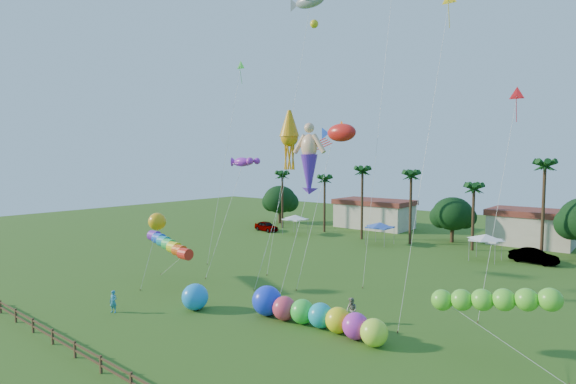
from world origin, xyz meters
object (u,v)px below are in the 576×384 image
Objects in this scene: car_b at (534,256)px; caterpillar_inflatable at (311,314)px; blue_ball at (195,297)px; spectator_a at (113,302)px; car_a at (266,226)px; spectator_b at (351,311)px.

car_b is 0.45× the size of caterpillar_inflatable.
caterpillar_inflatable is 5.35× the size of blue_ball.
spectator_a is 0.83× the size of blue_ball.
car_a is 2.70× the size of spectator_a.
car_a is at bearing 94.16° from spectator_a.
car_a is 40.06m from spectator_a.
caterpillar_inflatable reaches higher than spectator_a.
spectator_a is at bearing -134.70° from blue_ball.
car_b is 29.53m from spectator_b.
caterpillar_inflatable is at bearing 172.83° from car_b.
blue_ball is (-16.85, -34.13, 0.21)m from car_b.
blue_ball is at bearing 160.65° from car_b.
spectator_b is 0.90× the size of blue_ball.
spectator_b is at bearing 50.27° from caterpillar_inflatable.
caterpillar_inflatable is at bearing 7.23° from spectator_a.
spectator_a is (-21.15, -38.47, 0.04)m from car_b.
car_a is at bearing 124.04° from blue_ball.
spectator_b is 2.98m from caterpillar_inflatable.
spectator_b is at bearing 175.18° from car_b.
car_b is at bearing 39.93° from spectator_a.
caterpillar_inflatable is 9.45m from blue_ball.
car_b is at bearing 103.88° from spectator_b.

